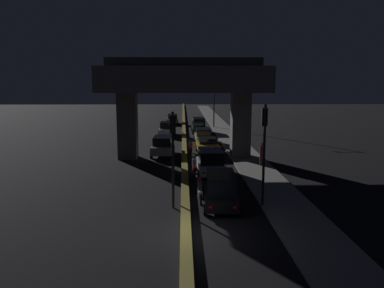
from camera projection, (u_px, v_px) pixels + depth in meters
ground_plane at (186, 236)px, 16.46m from camera, size 200.00×200.00×0.00m
median_divider at (184, 131)px, 50.96m from camera, size 0.48×126.00×0.32m
sidewalk_right at (231, 139)px, 44.20m from camera, size 2.90×126.00×0.13m
elevated_overpass at (184, 85)px, 32.49m from camera, size 13.69×9.29×8.81m
traffic_light_left_of_median at (173, 143)px, 19.66m from camera, size 0.30×0.49×5.19m
traffic_light_right_of_median at (264, 138)px, 19.73m from camera, size 0.30×0.49×5.56m
street_lamp at (212, 93)px, 55.01m from camera, size 2.53×0.32×8.77m
car_black_lead at (221, 189)px, 20.22m from camera, size 2.02×4.05×1.85m
car_white_second at (211, 161)px, 27.40m from camera, size 2.13×4.28×1.82m
car_taxi_yellow_third at (207, 146)px, 35.33m from camera, size 2.15×4.81×1.55m
car_white_fourth at (203, 136)px, 41.53m from camera, size 1.96×4.57×1.64m
car_dark_green_fifth at (199, 125)px, 50.24m from camera, size 1.99×4.52×1.98m
car_silver_lead_oncoming at (163, 146)px, 34.50m from camera, size 2.12×4.41×1.77m
car_white_second_oncoming at (167, 128)px, 47.64m from camera, size 2.12×4.25×1.74m
car_taxi_yellow_third_oncoming at (172, 119)px, 60.78m from camera, size 1.99×4.28×1.59m
motorcycle_white_filtering_near at (200, 191)px, 21.18m from camera, size 0.32×1.84×1.45m
motorcycle_red_filtering_mid at (194, 167)px, 27.15m from camera, size 0.32×1.88×1.42m
motorcycle_black_filtering_far at (191, 148)px, 35.02m from camera, size 0.34×1.77×1.39m
pedestrian_on_sidewalk at (262, 154)px, 29.76m from camera, size 0.38×0.38×1.80m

